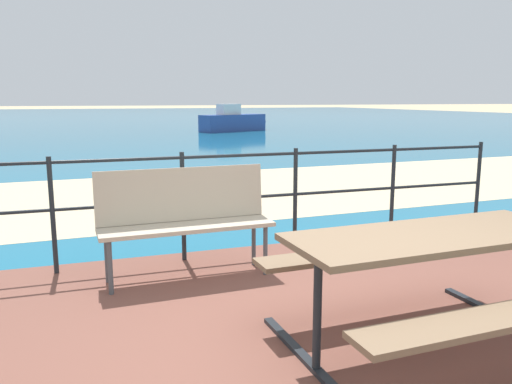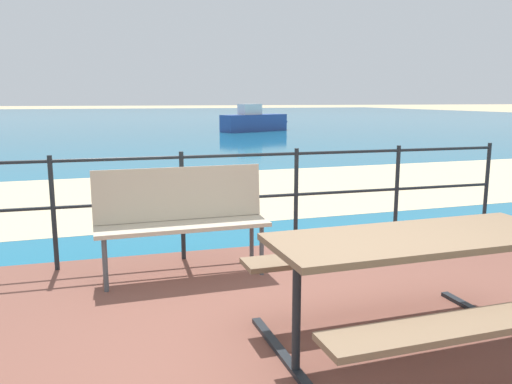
# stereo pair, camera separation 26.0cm
# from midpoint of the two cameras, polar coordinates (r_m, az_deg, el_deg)

# --- Properties ---
(ground_plane) EXTENTS (240.00, 240.00, 0.00)m
(ground_plane) POSITION_cam_midpoint_polar(r_m,az_deg,el_deg) (3.30, 9.08, -19.37)
(ground_plane) COLOR tan
(patio_paving) EXTENTS (6.40, 5.20, 0.06)m
(patio_paving) POSITION_cam_midpoint_polar(r_m,az_deg,el_deg) (3.29, 9.09, -18.91)
(patio_paving) COLOR brown
(patio_paving) RESTS_ON ground
(sea_water) EXTENTS (90.00, 90.00, 0.01)m
(sea_water) POSITION_cam_midpoint_polar(r_m,az_deg,el_deg) (42.57, -17.30, 7.68)
(sea_water) COLOR #196B8E
(sea_water) RESTS_ON ground
(beach_strip) EXTENTS (54.14, 6.71, 0.01)m
(beach_strip) POSITION_cam_midpoint_polar(r_m,az_deg,el_deg) (8.95, -9.79, -0.27)
(beach_strip) COLOR beige
(beach_strip) RESTS_ON ground
(picnic_table) EXTENTS (1.89, 1.53, 0.76)m
(picnic_table) POSITION_cam_midpoint_polar(r_m,az_deg,el_deg) (3.34, 16.97, -7.22)
(picnic_table) COLOR #7A6047
(picnic_table) RESTS_ON patio_paving
(park_bench) EXTENTS (1.52, 0.46, 0.96)m
(park_bench) POSITION_cam_midpoint_polar(r_m,az_deg,el_deg) (4.60, -9.52, -2.26)
(park_bench) COLOR #BCAD93
(park_bench) RESTS_ON patio_paving
(railing_fence) EXTENTS (5.94, 0.04, 1.07)m
(railing_fence) POSITION_cam_midpoint_polar(r_m,az_deg,el_deg) (5.15, -3.11, 0.21)
(railing_fence) COLOR #1E2328
(railing_fence) RESTS_ON patio_paving
(boat_near) EXTENTS (4.08, 2.38, 1.35)m
(boat_near) POSITION_cam_midpoint_polar(r_m,az_deg,el_deg) (26.07, -2.63, 7.82)
(boat_near) COLOR #2D478C
(boat_near) RESTS_ON sea_water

